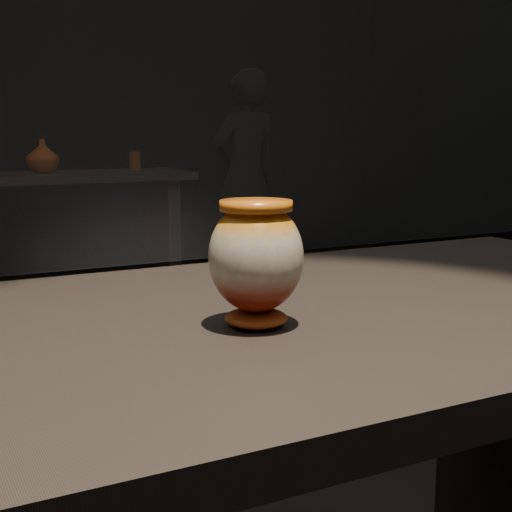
{
  "coord_description": "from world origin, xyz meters",
  "views": [
    {
      "loc": [
        -0.33,
        -0.89,
        1.16
      ],
      "look_at": [
        0.1,
        -0.06,
        1.0
      ],
      "focal_mm": 50.0,
      "sensor_mm": 36.0,
      "label": 1
    }
  ],
  "objects_px": {
    "display_plinth": "(175,506)",
    "back_shelf": "(31,217)",
    "main_vase": "(256,258)",
    "visitor": "(245,177)"
  },
  "relations": [
    {
      "from": "main_vase",
      "to": "back_shelf",
      "type": "height_order",
      "value": "main_vase"
    },
    {
      "from": "back_shelf",
      "to": "display_plinth",
      "type": "bearing_deg",
      "value": -97.1
    },
    {
      "from": "main_vase",
      "to": "visitor",
      "type": "xyz_separation_m",
      "value": [
        2.02,
        4.07,
        -0.18
      ]
    },
    {
      "from": "display_plinth",
      "to": "back_shelf",
      "type": "relative_size",
      "value": 1.0
    },
    {
      "from": "visitor",
      "to": "back_shelf",
      "type": "bearing_deg",
      "value": 3.32
    },
    {
      "from": "display_plinth",
      "to": "main_vase",
      "type": "distance_m",
      "value": 0.38
    },
    {
      "from": "display_plinth",
      "to": "back_shelf",
      "type": "distance_m",
      "value": 3.67
    },
    {
      "from": "visitor",
      "to": "main_vase",
      "type": "bearing_deg",
      "value": 54.33
    },
    {
      "from": "main_vase",
      "to": "display_plinth",
      "type": "bearing_deg",
      "value": 147.54
    },
    {
      "from": "display_plinth",
      "to": "visitor",
      "type": "distance_m",
      "value": 4.54
    }
  ]
}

